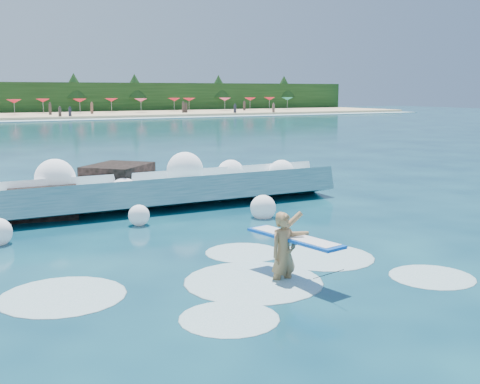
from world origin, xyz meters
The scene contains 6 objects.
ground centered at (0.00, 0.00, 0.00)m, with size 200.00×200.00×0.00m, color #07283E.
breaking_wave centered at (-0.79, 7.10, 0.49)m, with size 16.28×2.61×1.40m.
rock_cluster centered at (-2.81, 7.90, 0.49)m, with size 8.67×3.53×1.53m.
surfer_with_board centered at (0.59, -1.57, 0.63)m, with size 1.07×2.89×1.70m.
wave_spray centered at (-0.86, 6.86, 0.85)m, with size 14.71×4.87×1.84m.
surf_foam centered at (-0.02, -1.00, 0.00)m, with size 8.95×5.27×0.14m.
Camera 1 is at (-5.77, -11.27, 3.77)m, focal length 45.00 mm.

